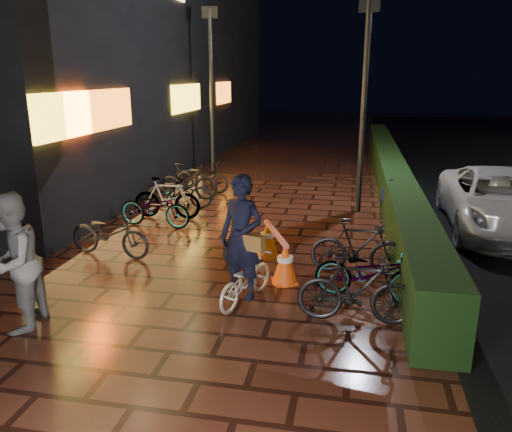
% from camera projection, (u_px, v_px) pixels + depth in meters
% --- Properties ---
extents(ground, '(80.00, 80.00, 0.00)m').
position_uv_depth(ground, '(216.00, 282.00, 8.41)').
color(ground, '#381911').
rests_on(ground, ground).
extents(hedge, '(0.70, 20.00, 1.00)m').
position_uv_depth(hedge, '(390.00, 172.00, 15.22)').
color(hedge, black).
rests_on(hedge, ground).
extents(bystander_person, '(0.84, 1.02, 1.92)m').
position_uv_depth(bystander_person, '(13.00, 263.00, 6.66)').
color(bystander_person, slate).
rests_on(bystander_person, ground).
extents(van, '(2.43, 4.95, 1.35)m').
position_uv_depth(van, '(502.00, 202.00, 10.94)').
color(van, silver).
rests_on(van, ground).
extents(storefront_block, '(12.09, 22.00, 9.00)m').
position_uv_depth(storefront_block, '(59.00, 45.00, 19.77)').
color(storefront_block, black).
rests_on(storefront_block, ground).
extents(lamp_post_hedge, '(0.49, 0.16, 5.09)m').
position_uv_depth(lamp_post_hedge, '(364.00, 99.00, 12.03)').
color(lamp_post_hedge, black).
rests_on(lamp_post_hedge, ground).
extents(lamp_post_sf, '(0.52, 0.16, 5.47)m').
position_uv_depth(lamp_post_sf, '(212.00, 86.00, 16.62)').
color(lamp_post_sf, black).
rests_on(lamp_post_sf, ground).
extents(cyclist, '(0.93, 1.49, 2.01)m').
position_uv_depth(cyclist, '(243.00, 257.00, 7.46)').
color(cyclist, silver).
rests_on(cyclist, ground).
extents(traffic_barrier, '(1.01, 1.71, 0.71)m').
position_uv_depth(traffic_barrier, '(276.00, 250.00, 8.94)').
color(traffic_barrier, '#FF4A0D').
rests_on(traffic_barrier, ground).
extents(cart_assembly, '(0.70, 0.76, 1.05)m').
position_uv_depth(cart_assembly, '(393.00, 197.00, 12.01)').
color(cart_assembly, black).
rests_on(cart_assembly, ground).
extents(parked_bikes_storefront, '(1.92, 6.44, 1.00)m').
position_uv_depth(parked_bikes_storefront, '(170.00, 196.00, 12.41)').
color(parked_bikes_storefront, black).
rests_on(parked_bikes_storefront, ground).
extents(parked_bikes_hedge, '(1.93, 2.32, 1.00)m').
position_uv_depth(parked_bikes_hedge, '(362.00, 269.00, 7.74)').
color(parked_bikes_hedge, black).
rests_on(parked_bikes_hedge, ground).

